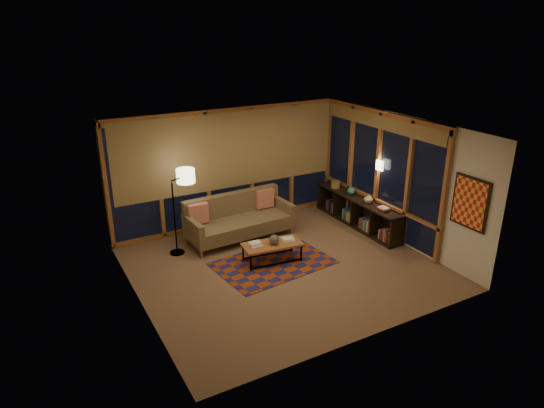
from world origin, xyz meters
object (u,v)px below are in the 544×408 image
coffee_table (272,252)px  bookshelf (357,212)px  floor_lamp (174,214)px  sofa (240,219)px

coffee_table → bookshelf: bearing=19.6°
floor_lamp → bookshelf: floor_lamp is taller
sofa → coffee_table: sofa is taller
sofa → floor_lamp: bearing=177.2°
bookshelf → sofa: bearing=166.0°
sofa → coffee_table: (0.10, -1.26, -0.27)m
sofa → floor_lamp: size_ratio=1.34×
floor_lamp → coffee_table: bearing=-66.9°
sofa → bookshelf: (2.67, -0.66, -0.13)m
sofa → bookshelf: size_ratio=0.85×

